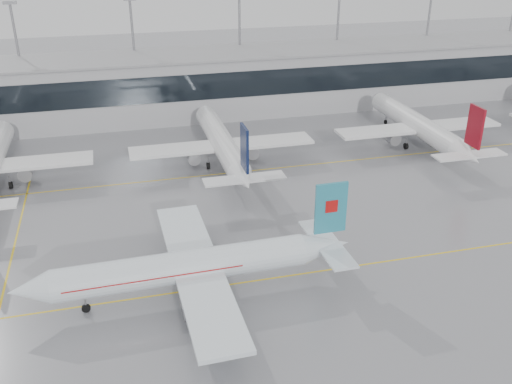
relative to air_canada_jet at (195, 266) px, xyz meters
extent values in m
plane|color=gray|center=(9.93, 0.82, -3.54)|extent=(320.00, 320.00, 0.00)
cube|color=yellow|center=(9.93, 0.82, -3.53)|extent=(120.00, 0.25, 0.01)
cube|color=yellow|center=(9.93, 30.82, -3.53)|extent=(120.00, 0.25, 0.01)
cube|color=yellow|center=(-20.07, 15.82, -3.53)|extent=(0.25, 60.00, 0.01)
cube|color=#A4A4A8|center=(9.93, 62.82, 2.46)|extent=(180.00, 15.00, 12.00)
cube|color=black|center=(9.93, 55.27, 3.96)|extent=(180.00, 0.20, 5.00)
cube|color=gray|center=(9.93, 62.82, 8.66)|extent=(182.00, 16.00, 0.40)
cylinder|color=gray|center=(-23.07, 68.82, 7.46)|extent=(0.50, 0.50, 22.00)
cube|color=gray|center=(-23.07, 68.82, 18.76)|extent=(2.40, 1.00, 0.60)
cylinder|color=gray|center=(-1.07, 68.82, 7.46)|extent=(0.50, 0.50, 22.00)
cylinder|color=gray|center=(20.93, 68.82, 7.46)|extent=(0.50, 0.50, 22.00)
cylinder|color=gray|center=(42.93, 68.82, 7.46)|extent=(0.50, 0.50, 22.00)
cylinder|color=gray|center=(64.93, 68.82, 7.46)|extent=(0.50, 0.50, 22.00)
cylinder|color=gray|center=(86.93, 68.82, 7.46)|extent=(0.50, 0.50, 22.00)
cylinder|color=white|center=(-1.29, -0.03, 0.09)|extent=(26.19, 3.96, 3.43)
cone|color=white|center=(-16.35, -0.33, 0.09)|extent=(4.07, 3.51, 3.43)
cone|color=white|center=(14.57, 0.30, 0.09)|extent=(5.67, 3.54, 3.43)
cube|color=white|center=(0.21, 0.00, -0.31)|extent=(5.57, 28.40, 0.45)
cube|color=white|center=(14.77, 0.30, 0.39)|extent=(3.02, 10.94, 0.25)
cube|color=teal|center=(14.97, 0.30, 4.73)|extent=(3.61, 0.42, 5.85)
cylinder|color=gray|center=(-0.19, -4.80, -1.81)|extent=(3.64, 2.17, 2.10)
cylinder|color=gray|center=(-0.39, 4.79, -1.81)|extent=(3.64, 2.17, 2.10)
cylinder|color=gray|center=(-11.35, -0.23, -2.36)|extent=(0.20, 0.20, 1.47)
cylinder|color=black|center=(-11.35, -0.23, -3.09)|extent=(0.91, 0.32, 0.90)
cylinder|color=gray|center=(1.26, -2.57, -2.26)|extent=(0.24, 0.24, 1.47)
cylinder|color=black|center=(1.26, -2.57, -2.99)|extent=(1.11, 0.47, 1.10)
cylinder|color=gray|center=(1.16, 2.62, -2.26)|extent=(0.24, 0.24, 1.47)
cylinder|color=black|center=(1.16, 2.62, -2.99)|extent=(1.11, 0.47, 1.10)
cube|color=#B70F0F|center=(14.97, 0.30, 5.00)|extent=(1.41, 0.48, 1.40)
cube|color=#B70F0F|center=(-4.29, -0.09, 0.29)|extent=(18.07, 3.83, 0.12)
cone|color=white|center=(-25.07, 51.50, 0.26)|extent=(3.59, 4.00, 3.59)
cylinder|color=gray|center=(-20.27, 34.82, -1.64)|extent=(2.10, 3.60, 2.10)
cylinder|color=gray|center=(-25.07, 46.50, -2.31)|extent=(0.20, 0.20, 1.56)
cylinder|color=black|center=(-25.07, 46.50, -3.09)|extent=(0.30, 0.90, 0.90)
cylinder|color=gray|center=(-22.47, 33.32, -2.21)|extent=(0.24, 0.24, 1.56)
cylinder|color=black|center=(-22.47, 33.32, -2.99)|extent=(0.45, 1.10, 1.10)
cylinder|color=white|center=(9.93, 35.82, 0.26)|extent=(3.59, 27.36, 3.59)
cone|color=white|center=(9.93, 51.50, 0.26)|extent=(3.59, 4.00, 3.59)
cone|color=white|center=(9.93, 19.34, 0.26)|extent=(3.59, 5.60, 3.59)
cube|color=white|center=(9.93, 34.32, -0.14)|extent=(29.64, 5.00, 0.45)
cube|color=white|center=(9.93, 19.14, 0.56)|extent=(11.40, 2.80, 0.25)
cube|color=#0D183D|center=(9.93, 18.94, 5.12)|extent=(0.35, 3.60, 6.12)
cylinder|color=gray|center=(5.13, 34.82, -1.64)|extent=(2.10, 3.60, 2.10)
cylinder|color=gray|center=(14.73, 34.82, -1.64)|extent=(2.10, 3.60, 2.10)
cylinder|color=gray|center=(9.93, 46.50, -2.31)|extent=(0.20, 0.20, 1.56)
cylinder|color=black|center=(9.93, 46.50, -3.09)|extent=(0.30, 0.90, 0.90)
cylinder|color=gray|center=(7.33, 33.32, -2.21)|extent=(0.24, 0.24, 1.56)
cylinder|color=black|center=(7.33, 33.32, -2.99)|extent=(0.45, 1.10, 1.10)
cylinder|color=gray|center=(12.53, 33.32, -2.21)|extent=(0.24, 0.24, 1.56)
cylinder|color=black|center=(12.53, 33.32, -2.99)|extent=(0.45, 1.10, 1.10)
cylinder|color=white|center=(44.93, 35.82, 0.26)|extent=(3.59, 27.36, 3.59)
cone|color=white|center=(44.93, 51.50, 0.26)|extent=(3.59, 4.00, 3.59)
cone|color=white|center=(44.93, 19.34, 0.26)|extent=(3.59, 5.60, 3.59)
cube|color=white|center=(44.93, 34.32, -0.14)|extent=(29.64, 5.00, 0.45)
cube|color=white|center=(44.93, 19.14, 0.56)|extent=(11.40, 2.80, 0.25)
cube|color=maroon|center=(44.93, 18.94, 5.12)|extent=(0.35, 3.60, 6.12)
cylinder|color=gray|center=(40.13, 34.82, -1.64)|extent=(2.10, 3.60, 2.10)
cylinder|color=gray|center=(49.73, 34.82, -1.64)|extent=(2.10, 3.60, 2.10)
cylinder|color=gray|center=(44.93, 46.50, -2.31)|extent=(0.20, 0.20, 1.56)
cylinder|color=black|center=(44.93, 46.50, -3.09)|extent=(0.30, 0.90, 0.90)
cylinder|color=gray|center=(42.33, 33.32, -2.21)|extent=(0.24, 0.24, 1.56)
cylinder|color=black|center=(42.33, 33.32, -2.99)|extent=(0.45, 1.10, 1.10)
cylinder|color=gray|center=(47.53, 33.32, -2.21)|extent=(0.24, 0.24, 1.56)
cylinder|color=black|center=(47.53, 33.32, -2.99)|extent=(0.45, 1.10, 1.10)
camera|label=1|loc=(-6.48, -50.30, 32.55)|focal=40.00mm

